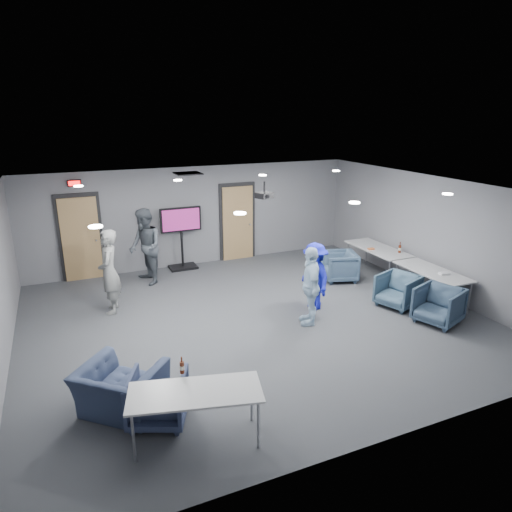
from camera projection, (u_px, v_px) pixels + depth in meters
name	position (u px, v px, depth m)	size (l,w,h in m)	color
floor	(254.00, 320.00, 9.39)	(9.00, 9.00, 0.00)	#34363B
ceiling	(254.00, 189.00, 8.57)	(9.00, 9.00, 0.00)	silver
wall_back	(196.00, 216.00, 12.47)	(9.00, 0.02, 2.70)	slate
wall_front	(386.00, 351.00, 5.49)	(9.00, 0.02, 2.70)	slate
wall_right	(430.00, 234.00, 10.70)	(0.02, 8.00, 2.70)	slate
door_left	(81.00, 238.00, 11.37)	(1.06, 0.17, 2.24)	black
door_right	(238.00, 223.00, 12.97)	(1.06, 0.17, 2.24)	black
exit_sign	(74.00, 183.00, 10.93)	(0.32, 0.08, 0.16)	black
hvac_diffuser	(188.00, 173.00, 10.82)	(0.60, 0.60, 0.03)	black
downlights	(254.00, 190.00, 8.57)	(6.18, 3.78, 0.02)	white
person_a	(109.00, 272.00, 9.52)	(0.65, 0.43, 1.80)	gray
person_b	(145.00, 247.00, 11.11)	(0.91, 0.71, 1.88)	#4C535B
person_c	(310.00, 286.00, 9.02)	(0.94, 0.39, 1.60)	#C3E2FB
person_d	(315.00, 276.00, 9.72)	(0.95, 0.55, 1.47)	#1B21B0
chair_right_a	(340.00, 266.00, 11.49)	(0.78, 0.81, 0.73)	#3B5066
chair_right_b	(398.00, 290.00, 9.95)	(0.78, 0.80, 0.73)	#3D5569
chair_right_c	(438.00, 305.00, 9.16)	(0.80, 0.83, 0.75)	#34465A
chair_front_a	(158.00, 398.00, 6.24)	(0.76, 0.78, 0.71)	#394363
chair_front_b	(121.00, 390.00, 6.42)	(1.10, 0.96, 0.71)	#35405B
table_right_a	(378.00, 250.00, 11.75)	(0.79, 1.91, 0.73)	#B0B3B5
table_right_b	(432.00, 273.00, 10.09)	(0.74, 1.78, 0.73)	#B0B3B5
table_front_left	(195.00, 395.00, 5.76)	(1.81, 1.10, 0.73)	#B0B3B5
bottle_front	(182.00, 367.00, 6.12)	(0.06, 0.06, 0.24)	#541E0E
bottle_right	(400.00, 249.00, 11.33)	(0.07, 0.07, 0.27)	#541E0E
snack_box	(371.00, 249.00, 11.62)	(0.16, 0.10, 0.03)	#C16130
wrapper	(444.00, 273.00, 9.85)	(0.21, 0.14, 0.05)	silver
tv_stand	(181.00, 234.00, 12.18)	(1.10, 0.52, 1.69)	black
projector	(264.00, 195.00, 9.63)	(0.38, 0.36, 0.35)	black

